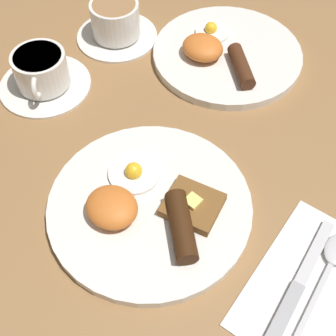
{
  "coord_description": "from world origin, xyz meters",
  "views": [
    {
      "loc": [
        0.23,
        -0.25,
        0.56
      ],
      "look_at": [
        -0.01,
        0.06,
        0.03
      ],
      "focal_mm": 50.0,
      "sensor_mm": 36.0,
      "label": 1
    }
  ],
  "objects_px": {
    "breakfast_plate_far": "(224,53)",
    "teacup_far": "(116,23)",
    "spoon": "(333,260)",
    "knife": "(298,285)",
    "breakfast_plate_near": "(149,206)",
    "teacup_near": "(42,74)"
  },
  "relations": [
    {
      "from": "spoon",
      "to": "breakfast_plate_near",
      "type": "bearing_deg",
      "value": 104.55
    },
    {
      "from": "breakfast_plate_near",
      "to": "teacup_far",
      "type": "bearing_deg",
      "value": 138.91
    },
    {
      "from": "teacup_far",
      "to": "knife",
      "type": "distance_m",
      "value": 0.56
    },
    {
      "from": "breakfast_plate_near",
      "to": "breakfast_plate_far",
      "type": "height_order",
      "value": "same"
    },
    {
      "from": "teacup_far",
      "to": "spoon",
      "type": "xyz_separation_m",
      "value": [
        0.53,
        -0.17,
        -0.02
      ]
    },
    {
      "from": "breakfast_plate_far",
      "to": "spoon",
      "type": "relative_size",
      "value": 1.49
    },
    {
      "from": "breakfast_plate_near",
      "to": "knife",
      "type": "bearing_deg",
      "value": 7.79
    },
    {
      "from": "teacup_far",
      "to": "spoon",
      "type": "relative_size",
      "value": 0.84
    },
    {
      "from": "spoon",
      "to": "knife",
      "type": "bearing_deg",
      "value": 156.43
    },
    {
      "from": "breakfast_plate_near",
      "to": "breakfast_plate_far",
      "type": "bearing_deg",
      "value": 106.85
    },
    {
      "from": "breakfast_plate_far",
      "to": "breakfast_plate_near",
      "type": "bearing_deg",
      "value": -73.15
    },
    {
      "from": "teacup_far",
      "to": "knife",
      "type": "bearing_deg",
      "value": -23.81
    },
    {
      "from": "knife",
      "to": "breakfast_plate_far",
      "type": "bearing_deg",
      "value": 40.61
    },
    {
      "from": "breakfast_plate_far",
      "to": "knife",
      "type": "distance_m",
      "value": 0.44
    },
    {
      "from": "knife",
      "to": "spoon",
      "type": "relative_size",
      "value": 1.05
    },
    {
      "from": "teacup_far",
      "to": "knife",
      "type": "xyz_separation_m",
      "value": [
        0.51,
        -0.22,
        -0.02
      ]
    },
    {
      "from": "teacup_near",
      "to": "spoon",
      "type": "height_order",
      "value": "teacup_near"
    },
    {
      "from": "breakfast_plate_near",
      "to": "breakfast_plate_far",
      "type": "relative_size",
      "value": 1.07
    },
    {
      "from": "breakfast_plate_far",
      "to": "teacup_far",
      "type": "bearing_deg",
      "value": -158.73
    },
    {
      "from": "teacup_near",
      "to": "breakfast_plate_near",
      "type": "bearing_deg",
      "value": -14.94
    },
    {
      "from": "spoon",
      "to": "teacup_far",
      "type": "bearing_deg",
      "value": 66.78
    },
    {
      "from": "breakfast_plate_near",
      "to": "teacup_near",
      "type": "xyz_separation_m",
      "value": [
        -0.3,
        0.08,
        0.02
      ]
    }
  ]
}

